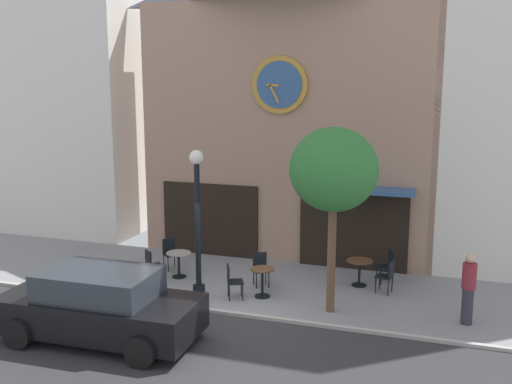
# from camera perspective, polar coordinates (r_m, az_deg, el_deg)

# --- Properties ---
(ground_plane) EXTENTS (27.43, 9.70, 0.13)m
(ground_plane) POSITION_cam_1_polar(r_m,az_deg,el_deg) (14.13, -3.06, -12.32)
(ground_plane) COLOR gray
(clock_building) EXTENTS (9.10, 3.83, 9.89)m
(clock_building) POSITION_cam_1_polar(r_m,az_deg,el_deg) (18.83, 3.43, 9.52)
(clock_building) COLOR #9E7A66
(clock_building) RESTS_ON ground_plane
(neighbor_building_left) EXTENTS (5.97, 4.90, 11.77)m
(neighbor_building_left) POSITION_cam_1_polar(r_m,az_deg,el_deg) (23.68, -17.00, 11.20)
(neighbor_building_left) COLOR silver
(neighbor_building_left) RESTS_ON ground_plane
(street_lamp) EXTENTS (0.36, 0.36, 3.83)m
(street_lamp) POSITION_cam_1_polar(r_m,az_deg,el_deg) (14.88, -5.64, -3.16)
(street_lamp) COLOR black
(street_lamp) RESTS_ON ground_plane
(street_tree) EXTENTS (2.08, 1.87, 4.46)m
(street_tree) POSITION_cam_1_polar(r_m,az_deg,el_deg) (13.81, 7.49, 2.04)
(street_tree) COLOR brown
(street_tree) RESTS_ON ground_plane
(cafe_table_near_door) EXTENTS (0.69, 0.69, 0.72)m
(cafe_table_near_door) POSITION_cam_1_polar(r_m,az_deg,el_deg) (16.95, -7.46, -6.51)
(cafe_table_near_door) COLOR black
(cafe_table_near_door) RESTS_ON ground_plane
(cafe_table_center) EXTENTS (0.62, 0.62, 0.76)m
(cafe_table_center) POSITION_cam_1_polar(r_m,az_deg,el_deg) (15.34, 0.62, -8.31)
(cafe_table_center) COLOR black
(cafe_table_center) RESTS_ON ground_plane
(cafe_table_center_left) EXTENTS (0.70, 0.70, 0.72)m
(cafe_table_center_left) POSITION_cam_1_polar(r_m,az_deg,el_deg) (16.38, 9.96, -7.21)
(cafe_table_center_left) COLOR black
(cafe_table_center_left) RESTS_ON ground_plane
(cafe_chair_facing_street) EXTENTS (0.56, 0.56, 0.90)m
(cafe_chair_facing_street) POSITION_cam_1_polar(r_m,az_deg,el_deg) (16.70, -10.01, -6.78)
(cafe_chair_facing_street) COLOR black
(cafe_chair_facing_street) RESTS_ON ground_plane
(cafe_chair_facing_wall) EXTENTS (0.56, 0.56, 0.90)m
(cafe_chair_facing_wall) POSITION_cam_1_polar(r_m,az_deg,el_deg) (17.74, -8.30, -5.68)
(cafe_chair_facing_wall) COLOR black
(cafe_chair_facing_wall) RESTS_ON ground_plane
(cafe_chair_outer) EXTENTS (0.54, 0.54, 0.90)m
(cafe_chair_outer) POSITION_cam_1_polar(r_m,az_deg,el_deg) (16.78, 12.59, -6.80)
(cafe_chair_outer) COLOR black
(cafe_chair_outer) RESTS_ON ground_plane
(cafe_chair_curbside) EXTENTS (0.54, 0.54, 0.90)m
(cafe_chair_curbside) POSITION_cam_1_polar(r_m,az_deg,el_deg) (15.22, -2.32, -8.38)
(cafe_chair_curbside) COLOR black
(cafe_chair_curbside) RESTS_ON ground_plane
(cafe_chair_left_end) EXTENTS (0.47, 0.47, 0.90)m
(cafe_chair_left_end) POSITION_cam_1_polar(r_m,az_deg,el_deg) (15.95, 12.56, -7.73)
(cafe_chair_left_end) COLOR black
(cafe_chair_left_end) RESTS_ON ground_plane
(cafe_chair_corner) EXTENTS (0.55, 0.55, 0.90)m
(cafe_chair_corner) POSITION_cam_1_polar(r_m,az_deg,el_deg) (16.17, 0.44, -7.20)
(cafe_chair_corner) COLOR black
(cafe_chair_corner) RESTS_ON ground_plane
(pedestrian_maroon) EXTENTS (0.33, 0.33, 1.67)m
(pedestrian_maroon) POSITION_cam_1_polar(r_m,az_deg,el_deg) (14.43, 19.81, -8.70)
(pedestrian_maroon) COLOR #2D2D38
(pedestrian_maroon) RESTS_ON ground_plane
(parked_car_black) EXTENTS (4.34, 2.11, 1.55)m
(parked_car_black) POSITION_cam_1_polar(r_m,az_deg,el_deg) (13.29, -14.81, -10.57)
(parked_car_black) COLOR black
(parked_car_black) RESTS_ON ground_plane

